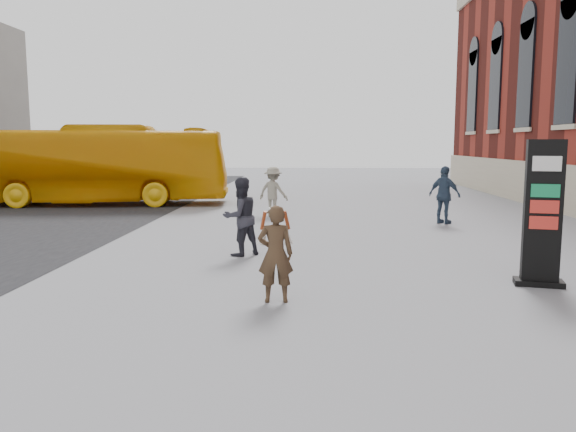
{
  "coord_description": "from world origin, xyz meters",
  "views": [
    {
      "loc": [
        0.21,
        -9.13,
        2.56
      ],
      "look_at": [
        -0.19,
        0.73,
        1.28
      ],
      "focal_mm": 35.0,
      "sensor_mm": 36.0,
      "label": 1
    }
  ],
  "objects_px": {
    "bus": "(84,165)",
    "pedestrian_b": "(273,191)",
    "woman": "(275,253)",
    "pedestrian_a": "(241,217)",
    "info_pylon": "(543,214)",
    "pedestrian_c": "(445,195)"
  },
  "relations": [
    {
      "from": "bus",
      "to": "pedestrian_b",
      "type": "relative_size",
      "value": 6.84
    },
    {
      "from": "woman",
      "to": "pedestrian_b",
      "type": "xyz_separation_m",
      "value": [
        -0.77,
        10.96,
        0.05
      ]
    },
    {
      "from": "bus",
      "to": "pedestrian_a",
      "type": "distance_m",
      "value": 13.18
    },
    {
      "from": "pedestrian_a",
      "to": "pedestrian_b",
      "type": "height_order",
      "value": "pedestrian_a"
    },
    {
      "from": "info_pylon",
      "to": "pedestrian_c",
      "type": "xyz_separation_m",
      "value": [
        0.13,
        7.89,
        -0.39
      ]
    },
    {
      "from": "info_pylon",
      "to": "pedestrian_a",
      "type": "relative_size",
      "value": 1.47
    },
    {
      "from": "pedestrian_a",
      "to": "pedestrian_c",
      "type": "distance_m",
      "value": 7.96
    },
    {
      "from": "woman",
      "to": "pedestrian_a",
      "type": "relative_size",
      "value": 0.88
    },
    {
      "from": "woman",
      "to": "pedestrian_c",
      "type": "distance_m",
      "value": 10.34
    },
    {
      "from": "pedestrian_b",
      "to": "pedestrian_c",
      "type": "distance_m",
      "value": 5.89
    },
    {
      "from": "pedestrian_a",
      "to": "pedestrian_b",
      "type": "distance_m",
      "value": 7.19
    },
    {
      "from": "bus",
      "to": "info_pylon",
      "type": "bearing_deg",
      "value": -139.5
    },
    {
      "from": "woman",
      "to": "bus",
      "type": "bearing_deg",
      "value": -62.99
    },
    {
      "from": "info_pylon",
      "to": "pedestrian_b",
      "type": "relative_size",
      "value": 1.52
    },
    {
      "from": "bus",
      "to": "pedestrian_c",
      "type": "height_order",
      "value": "bus"
    },
    {
      "from": "woman",
      "to": "bus",
      "type": "distance_m",
      "value": 16.88
    },
    {
      "from": "bus",
      "to": "pedestrian_c",
      "type": "distance_m",
      "value": 14.72
    },
    {
      "from": "bus",
      "to": "woman",
      "type": "bearing_deg",
      "value": -153.78
    },
    {
      "from": "info_pylon",
      "to": "bus",
      "type": "distance_m",
      "value": 18.88
    },
    {
      "from": "pedestrian_c",
      "to": "pedestrian_b",
      "type": "bearing_deg",
      "value": 25.11
    },
    {
      "from": "bus",
      "to": "pedestrian_a",
      "type": "relative_size",
      "value": 6.61
    },
    {
      "from": "woman",
      "to": "pedestrian_a",
      "type": "distance_m",
      "value": 3.91
    }
  ]
}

